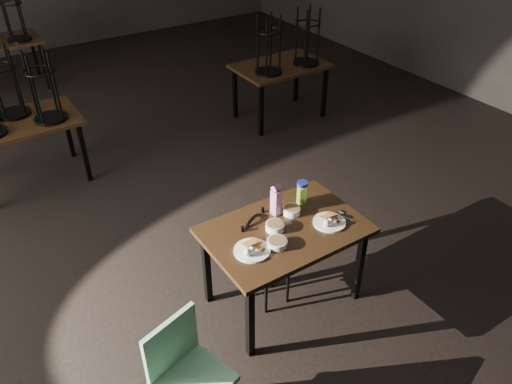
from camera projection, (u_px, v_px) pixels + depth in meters
main_table at (285, 236)px, 3.80m from camera, size 1.20×0.80×0.75m
plate_left at (252, 249)px, 3.52m from camera, size 0.26×0.26×0.09m
plate_right at (329, 221)px, 3.79m from camera, size 0.25×0.25×0.08m
bowl_near at (275, 226)px, 3.72m from camera, size 0.14×0.14×0.06m
bowl_far at (291, 210)px, 3.89m from camera, size 0.14×0.14×0.05m
bowl_big at (277, 243)px, 3.57m from camera, size 0.15×0.15×0.05m
juice_carton at (276, 200)px, 3.83m from camera, size 0.08×0.08×0.27m
water_bottle at (302, 192)px, 3.97m from camera, size 0.11×0.11×0.20m
spoon at (343, 213)px, 3.90m from camera, size 0.07×0.20×0.01m
bentwood_chair at (263, 253)px, 3.93m from camera, size 0.43×0.42×0.80m
school_chair at (186, 369)px, 3.01m from camera, size 0.49×0.49×0.86m
bg_table_left at (14, 117)px, 5.18m from camera, size 1.20×0.80×1.48m
bg_table_right at (282, 66)px, 6.54m from camera, size 1.20×0.80×1.48m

